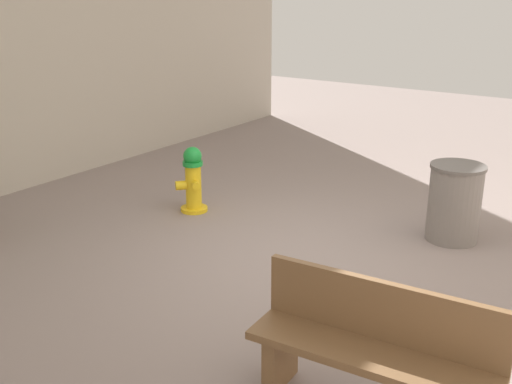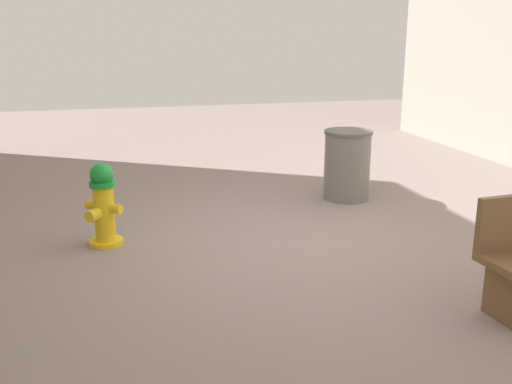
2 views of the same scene
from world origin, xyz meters
The scene contains 4 objects.
ground_plane centered at (0.00, 0.00, 0.00)m, with size 23.40×23.40×0.00m, color gray.
fire_hydrant centered at (1.92, -0.45, 0.44)m, with size 0.39×0.40×0.88m.
bench_near centered at (-1.73, 1.93, 0.50)m, with size 1.75×0.57×0.95m.
trash_bin centered at (-1.21, -1.45, 0.46)m, with size 0.63×0.63×0.92m.
Camera 1 is at (-3.15, 5.39, 2.87)m, focal length 43.18 mm.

